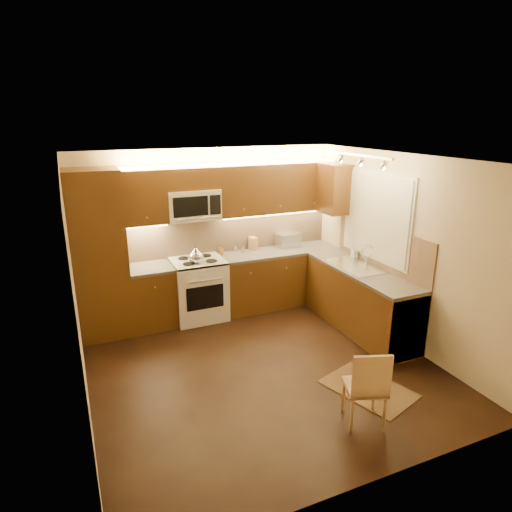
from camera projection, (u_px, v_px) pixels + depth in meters
name	position (u px, v px, depth m)	size (l,w,h in m)	color
floor	(263.00, 367.00, 5.45)	(4.00, 4.00, 0.01)	black
ceiling	(264.00, 159.00, 4.69)	(4.00, 4.00, 0.01)	beige
wall_back	(210.00, 231.00, 6.82)	(4.00, 0.01, 2.50)	beige
wall_front	(373.00, 353.00, 3.32)	(4.00, 0.01, 2.50)	beige
wall_left	(76.00, 298.00, 4.31)	(0.01, 4.00, 2.50)	beige
wall_right	(402.00, 251.00, 5.83)	(0.01, 4.00, 2.50)	beige
pantry	(99.00, 255.00, 5.96)	(0.70, 0.60, 2.30)	#46280F
base_cab_back_left	(152.00, 297.00, 6.43)	(0.62, 0.60, 0.86)	#46280F
counter_back_left	(150.00, 268.00, 6.29)	(0.62, 0.60, 0.04)	#393634
base_cab_back_right	(278.00, 278.00, 7.20)	(1.92, 0.60, 0.86)	#46280F
counter_back_right	(279.00, 252.00, 7.06)	(1.92, 0.60, 0.04)	#393634
base_cab_right	(360.00, 301.00, 6.31)	(0.60, 2.00, 0.86)	#46280F
counter_right	(362.00, 271.00, 6.18)	(0.60, 2.00, 0.04)	#393634
dishwasher	(393.00, 321.00, 5.70)	(0.58, 0.60, 0.84)	silver
backsplash_back	(231.00, 232.00, 6.96)	(3.30, 0.02, 0.60)	tan
backsplash_right	(381.00, 247.00, 6.19)	(0.02, 2.00, 0.60)	tan
upper_cab_back_left	(143.00, 197.00, 6.10)	(0.62, 0.35, 0.75)	#46280F
upper_cab_back_right	(276.00, 188.00, 6.87)	(1.92, 0.35, 0.75)	#46280F
upper_cab_bridge	(191.00, 178.00, 6.30)	(0.76, 0.35, 0.31)	#46280F
upper_cab_right_corner	(334.00, 189.00, 6.80)	(0.35, 0.50, 0.75)	#46280F
stove	(199.00, 289.00, 6.66)	(0.76, 0.65, 0.92)	silver
microwave	(193.00, 205.00, 6.40)	(0.76, 0.38, 0.44)	silver
window_frame	(377.00, 216.00, 6.20)	(0.03, 1.44, 1.24)	silver
window_blinds	(375.00, 216.00, 6.19)	(0.02, 1.36, 1.16)	silver
sink	(356.00, 261.00, 6.28)	(0.52, 0.86, 0.15)	silver
faucet	(367.00, 255.00, 6.33)	(0.20, 0.04, 0.30)	silver
track_light_bar	(362.00, 155.00, 5.64)	(0.04, 1.20, 0.03)	silver
kettle	(196.00, 255.00, 6.34)	(0.22, 0.22, 0.25)	silver
toaster_oven	(288.00, 240.00, 7.24)	(0.37, 0.28, 0.22)	silver
knife_block	(253.00, 244.00, 7.06)	(0.09, 0.15, 0.21)	#9F7A48
spice_jar_a	(243.00, 249.00, 6.93)	(0.05, 0.05, 0.11)	silver
spice_jar_b	(220.00, 250.00, 6.91)	(0.04, 0.04, 0.09)	brown
spice_jar_c	(236.00, 249.00, 6.99)	(0.05, 0.05, 0.09)	silver
spice_jar_d	(222.00, 252.00, 6.82)	(0.04, 0.04, 0.09)	#AC6933
soap_bottle	(354.00, 252.00, 6.66)	(0.08, 0.08, 0.18)	#B0B0B4
rug	(368.00, 389.00, 5.00)	(0.64, 0.96, 0.01)	black
dining_chair	(365.00, 385.00, 4.35)	(0.37, 0.37, 0.84)	#9F7A48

